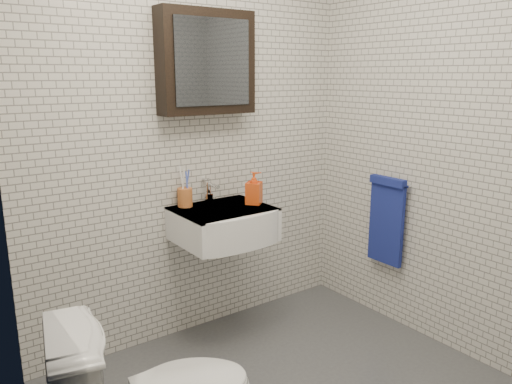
{
  "coord_description": "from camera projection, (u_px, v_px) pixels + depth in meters",
  "views": [
    {
      "loc": [
        -1.49,
        -1.68,
        1.63
      ],
      "look_at": [
        0.06,
        0.45,
        1.01
      ],
      "focal_mm": 35.0,
      "sensor_mm": 36.0,
      "label": 1
    }
  ],
  "objects": [
    {
      "name": "room_shell",
      "position": [
        304.0,
        113.0,
        2.21
      ],
      "size": [
        2.22,
        2.02,
        2.51
      ],
      "color": "silver",
      "rests_on": "ground"
    },
    {
      "name": "washbasin",
      "position": [
        227.0,
        225.0,
        2.98
      ],
      "size": [
        0.55,
        0.5,
        0.2
      ],
      "color": "white",
      "rests_on": "room_shell"
    },
    {
      "name": "faucet",
      "position": [
        209.0,
        192.0,
        3.1
      ],
      "size": [
        0.06,
        0.2,
        0.15
      ],
      "color": "silver",
      "rests_on": "washbasin"
    },
    {
      "name": "mirror_cabinet",
      "position": [
        207.0,
        62.0,
        2.92
      ],
      "size": [
        0.6,
        0.15,
        0.6
      ],
      "color": "black",
      "rests_on": "room_shell"
    },
    {
      "name": "towel_rail",
      "position": [
        387.0,
        217.0,
        3.26
      ],
      "size": [
        0.09,
        0.3,
        0.58
      ],
      "color": "silver",
      "rests_on": "room_shell"
    },
    {
      "name": "toothbrush_cup",
      "position": [
        185.0,
        196.0,
        3.02
      ],
      "size": [
        0.12,
        0.12,
        0.25
      ],
      "rotation": [
        0.0,
        0.0,
        -0.33
      ],
      "color": "#BD652F",
      "rests_on": "washbasin"
    },
    {
      "name": "soap_bottle",
      "position": [
        254.0,
        188.0,
        3.07
      ],
      "size": [
        0.13,
        0.13,
        0.2
      ],
      "primitive_type": "imported",
      "rotation": [
        0.0,
        0.0,
        0.69
      ],
      "color": "orange",
      "rests_on": "washbasin"
    }
  ]
}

